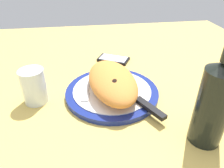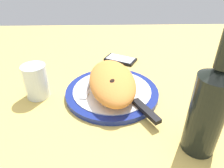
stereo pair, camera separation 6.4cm
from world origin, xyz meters
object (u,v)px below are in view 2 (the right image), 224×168
(water_glass, at_px, (37,83))
(knife, at_px, (139,105))
(smartphone, at_px, (121,59))
(wine_bottle, at_px, (208,110))
(plate, at_px, (112,92))
(fork, at_px, (88,87))
(calzone, at_px, (113,81))

(water_glass, bearing_deg, knife, 73.43)
(smartphone, bearing_deg, knife, 5.23)
(wine_bottle, bearing_deg, water_glass, -117.82)
(knife, bearing_deg, water_glass, -106.57)
(plate, xyz_separation_m, water_glass, (-0.00, -0.23, 0.04))
(wine_bottle, bearing_deg, plate, -138.78)
(fork, bearing_deg, calzone, 76.64)
(plate, bearing_deg, fork, -99.59)
(plate, relative_size, wine_bottle, 1.05)
(calzone, distance_m, fork, 0.09)
(fork, distance_m, knife, 0.18)
(plate, xyz_separation_m, calzone, (0.01, 0.00, 0.04))
(plate, distance_m, knife, 0.11)
(smartphone, height_order, water_glass, water_glass)
(water_glass, relative_size, wine_bottle, 0.38)
(knife, xyz_separation_m, water_glass, (-0.09, -0.30, 0.02))
(smartphone, bearing_deg, fork, -27.25)
(fork, distance_m, wine_bottle, 0.36)
(wine_bottle, bearing_deg, knife, -138.25)
(calzone, bearing_deg, knife, 41.59)
(fork, distance_m, smartphone, 0.26)
(plate, height_order, fork, fork)
(fork, xyz_separation_m, water_glass, (0.01, -0.15, 0.02))
(plate, relative_size, knife, 1.28)
(fork, relative_size, smartphone, 1.15)
(plate, bearing_deg, calzone, 18.10)
(knife, height_order, water_glass, water_glass)
(plate, height_order, smartphone, plate)
(water_glass, bearing_deg, wine_bottle, 62.18)
(calzone, height_order, knife, calzone)
(calzone, height_order, wine_bottle, wine_bottle)
(calzone, height_order, fork, calzone)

